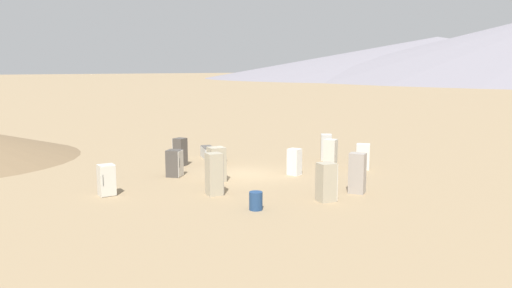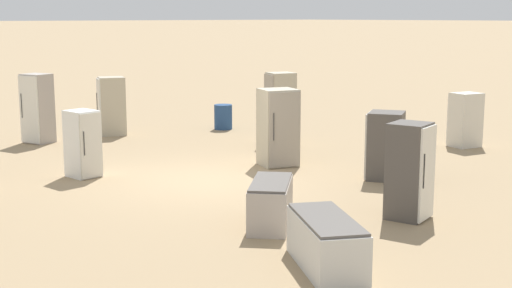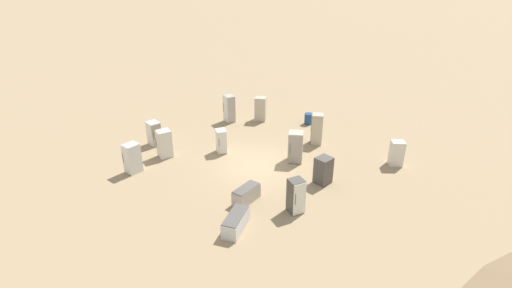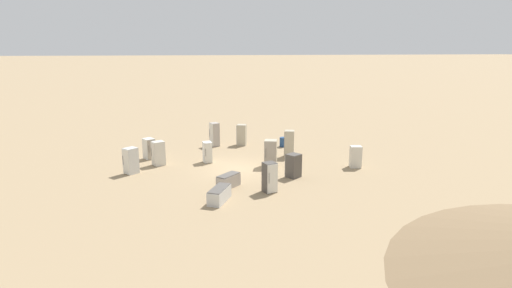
{
  "view_description": "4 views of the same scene",
  "coord_description": "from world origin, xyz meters",
  "px_view_note": "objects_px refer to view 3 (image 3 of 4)",
  "views": [
    {
      "loc": [
        18.92,
        19.01,
        5.74
      ],
      "look_at": [
        -0.51,
        0.37,
        1.67
      ],
      "focal_mm": 35.0,
      "sensor_mm": 36.0,
      "label": 1
    },
    {
      "loc": [
        -8.79,
        -11.79,
        3.43
      ],
      "look_at": [
        0.8,
        -0.68,
        0.79
      ],
      "focal_mm": 50.0,
      "sensor_mm": 36.0,
      "label": 2
    },
    {
      "loc": [
        -3.65,
        -19.14,
        10.81
      ],
      "look_at": [
        -0.09,
        -0.11,
        1.42
      ],
      "focal_mm": 28.0,
      "sensor_mm": 36.0,
      "label": 3
    },
    {
      "loc": [
        -4.37,
        -24.5,
        7.61
      ],
      "look_at": [
        1.48,
        1.29,
        1.31
      ],
      "focal_mm": 28.0,
      "sensor_mm": 36.0,
      "label": 4
    }
  ],
  "objects_px": {
    "discarded_fridge_5": "(260,109)",
    "discarded_fridge_6": "(236,222)",
    "discarded_fridge_9": "(397,153)",
    "discarded_fridge_11": "(317,129)",
    "discarded_fridge_8": "(323,170)",
    "discarded_fridge_2": "(296,196)",
    "discarded_fridge_7": "(132,158)",
    "discarded_fridge_1": "(229,109)",
    "discarded_fridge_10": "(154,133)",
    "discarded_fridge_4": "(295,147)",
    "discarded_fridge_0": "(246,194)",
    "discarded_fridge_3": "(221,141)",
    "rusty_barrel": "(308,119)",
    "discarded_fridge_12": "(164,144)"
  },
  "relations": [
    {
      "from": "discarded_fridge_3",
      "to": "discarded_fridge_11",
      "type": "distance_m",
      "value": 5.9
    },
    {
      "from": "rusty_barrel",
      "to": "discarded_fridge_8",
      "type": "bearing_deg",
      "value": -102.02
    },
    {
      "from": "discarded_fridge_8",
      "to": "discarded_fridge_11",
      "type": "xyz_separation_m",
      "value": [
        1.15,
        4.52,
        0.25
      ]
    },
    {
      "from": "discarded_fridge_1",
      "to": "discarded_fridge_8",
      "type": "xyz_separation_m",
      "value": [
        3.69,
        -9.05,
        -0.22
      ]
    },
    {
      "from": "discarded_fridge_6",
      "to": "discarded_fridge_11",
      "type": "bearing_deg",
      "value": -99.67
    },
    {
      "from": "discarded_fridge_0",
      "to": "discarded_fridge_8",
      "type": "height_order",
      "value": "discarded_fridge_8"
    },
    {
      "from": "discarded_fridge_7",
      "to": "discarded_fridge_11",
      "type": "bearing_deg",
      "value": -120.74
    },
    {
      "from": "discarded_fridge_4",
      "to": "rusty_barrel",
      "type": "distance_m",
      "value": 5.64
    },
    {
      "from": "discarded_fridge_3",
      "to": "discarded_fridge_4",
      "type": "xyz_separation_m",
      "value": [
        3.99,
        -1.87,
        0.17
      ]
    },
    {
      "from": "discarded_fridge_1",
      "to": "discarded_fridge_10",
      "type": "distance_m",
      "value": 5.74
    },
    {
      "from": "discarded_fridge_3",
      "to": "discarded_fridge_12",
      "type": "height_order",
      "value": "discarded_fridge_12"
    },
    {
      "from": "discarded_fridge_11",
      "to": "rusty_barrel",
      "type": "xyz_separation_m",
      "value": [
        0.47,
        3.08,
        -0.59
      ]
    },
    {
      "from": "discarded_fridge_5",
      "to": "discarded_fridge_8",
      "type": "distance_m",
      "value": 9.0
    },
    {
      "from": "discarded_fridge_11",
      "to": "discarded_fridge_0",
      "type": "bearing_deg",
      "value": 155.83
    },
    {
      "from": "discarded_fridge_9",
      "to": "discarded_fridge_10",
      "type": "distance_m",
      "value": 14.29
    },
    {
      "from": "discarded_fridge_4",
      "to": "discarded_fridge_12",
      "type": "relative_size",
      "value": 1.09
    },
    {
      "from": "discarded_fridge_6",
      "to": "discarded_fridge_10",
      "type": "height_order",
      "value": "discarded_fridge_10"
    },
    {
      "from": "discarded_fridge_0",
      "to": "discarded_fridge_6",
      "type": "xyz_separation_m",
      "value": [
        -0.79,
        -2.02,
        -0.02
      ]
    },
    {
      "from": "discarded_fridge_4",
      "to": "discarded_fridge_12",
      "type": "bearing_deg",
      "value": 4.64
    },
    {
      "from": "discarded_fridge_2",
      "to": "discarded_fridge_8",
      "type": "bearing_deg",
      "value": -148.27
    },
    {
      "from": "discarded_fridge_6",
      "to": "discarded_fridge_12",
      "type": "height_order",
      "value": "discarded_fridge_12"
    },
    {
      "from": "discarded_fridge_2",
      "to": "discarded_fridge_3",
      "type": "bearing_deg",
      "value": -82.98
    },
    {
      "from": "discarded_fridge_1",
      "to": "discarded_fridge_5",
      "type": "relative_size",
      "value": 1.11
    },
    {
      "from": "discarded_fridge_5",
      "to": "discarded_fridge_11",
      "type": "distance_m",
      "value": 5.1
    },
    {
      "from": "discarded_fridge_9",
      "to": "discarded_fridge_6",
      "type": "bearing_deg",
      "value": -143.98
    },
    {
      "from": "discarded_fridge_2",
      "to": "discarded_fridge_8",
      "type": "height_order",
      "value": "discarded_fridge_2"
    },
    {
      "from": "discarded_fridge_5",
      "to": "discarded_fridge_10",
      "type": "bearing_deg",
      "value": 131.56
    },
    {
      "from": "discarded_fridge_2",
      "to": "discarded_fridge_11",
      "type": "relative_size",
      "value": 0.85
    },
    {
      "from": "discarded_fridge_10",
      "to": "discarded_fridge_12",
      "type": "relative_size",
      "value": 0.9
    },
    {
      "from": "discarded_fridge_8",
      "to": "rusty_barrel",
      "type": "relative_size",
      "value": 1.91
    },
    {
      "from": "discarded_fridge_12",
      "to": "discarded_fridge_0",
      "type": "bearing_deg",
      "value": -164.82
    },
    {
      "from": "discarded_fridge_1",
      "to": "discarded_fridge_2",
      "type": "bearing_deg",
      "value": 169.6
    },
    {
      "from": "discarded_fridge_0",
      "to": "discarded_fridge_1",
      "type": "bearing_deg",
      "value": 135.23
    },
    {
      "from": "discarded_fridge_4",
      "to": "discarded_fridge_10",
      "type": "height_order",
      "value": "discarded_fridge_4"
    },
    {
      "from": "discarded_fridge_0",
      "to": "discarded_fridge_11",
      "type": "xyz_separation_m",
      "value": [
        5.29,
        5.5,
        0.59
      ]
    },
    {
      "from": "discarded_fridge_5",
      "to": "discarded_fridge_6",
      "type": "bearing_deg",
      "value": -174.63
    },
    {
      "from": "discarded_fridge_0",
      "to": "discarded_fridge_3",
      "type": "distance_m",
      "value": 5.41
    },
    {
      "from": "discarded_fridge_1",
      "to": "discarded_fridge_10",
      "type": "relative_size",
      "value": 1.28
    },
    {
      "from": "discarded_fridge_0",
      "to": "discarded_fridge_2",
      "type": "relative_size",
      "value": 0.91
    },
    {
      "from": "discarded_fridge_12",
      "to": "discarded_fridge_1",
      "type": "bearing_deg",
      "value": -63.76
    },
    {
      "from": "discarded_fridge_4",
      "to": "discarded_fridge_10",
      "type": "xyz_separation_m",
      "value": [
        -7.92,
        3.72,
        -0.15
      ]
    },
    {
      "from": "discarded_fridge_6",
      "to": "discarded_fridge_10",
      "type": "bearing_deg",
      "value": -38.56
    },
    {
      "from": "discarded_fridge_7",
      "to": "discarded_fridge_11",
      "type": "distance_m",
      "value": 10.94
    },
    {
      "from": "discarded_fridge_2",
      "to": "discarded_fridge_12",
      "type": "bearing_deg",
      "value": -63.32
    },
    {
      "from": "discarded_fridge_1",
      "to": "rusty_barrel",
      "type": "height_order",
      "value": "discarded_fridge_1"
    },
    {
      "from": "discarded_fridge_9",
      "to": "discarded_fridge_11",
      "type": "xyz_separation_m",
      "value": [
        -3.48,
        3.46,
        0.25
      ]
    },
    {
      "from": "discarded_fridge_2",
      "to": "discarded_fridge_5",
      "type": "relative_size",
      "value": 0.98
    },
    {
      "from": "discarded_fridge_2",
      "to": "discarded_fridge_7",
      "type": "height_order",
      "value": "discarded_fridge_2"
    },
    {
      "from": "discarded_fridge_0",
      "to": "discarded_fridge_5",
      "type": "height_order",
      "value": "discarded_fridge_5"
    },
    {
      "from": "discarded_fridge_1",
      "to": "discarded_fridge_5",
      "type": "height_order",
      "value": "discarded_fridge_1"
    }
  ]
}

